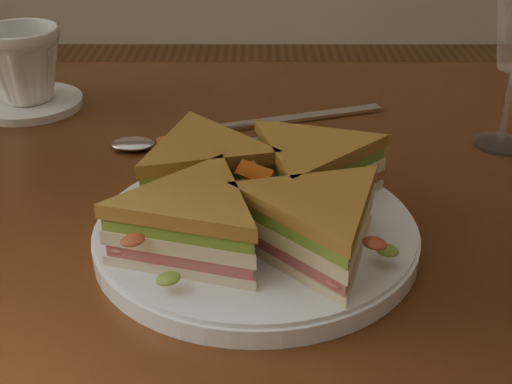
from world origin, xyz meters
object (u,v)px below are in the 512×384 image
(knife, at_px, (293,119))
(saucer, at_px, (29,103))
(table, at_px, (273,274))
(sandwich_wedges, at_px, (256,197))
(coffee_cup, at_px, (23,64))
(plate, at_px, (256,235))
(spoon, at_px, (154,144))

(knife, relative_size, saucer, 1.58)
(table, bearing_deg, sandwich_wedges, -100.45)
(knife, bearing_deg, table, -117.34)
(saucer, bearing_deg, knife, -7.81)
(sandwich_wedges, bearing_deg, coffee_cup, 131.89)
(plate, bearing_deg, knife, 80.82)
(table, relative_size, coffee_cup, 12.30)
(knife, bearing_deg, sandwich_wedges, -118.02)
(spoon, distance_m, coffee_cup, 0.22)
(knife, bearing_deg, coffee_cup, 153.34)
(sandwich_wedges, xyz_separation_m, coffee_cup, (-0.28, 0.32, 0.01))
(spoon, relative_size, saucer, 1.39)
(sandwich_wedges, relative_size, knife, 1.44)
(knife, xyz_separation_m, coffee_cup, (-0.33, 0.05, 0.05))
(sandwich_wedges, distance_m, spoon, 0.23)
(spoon, xyz_separation_m, knife, (0.16, 0.08, -0.00))
(knife, distance_m, saucer, 0.33)
(saucer, height_order, coffee_cup, coffee_cup)
(spoon, bearing_deg, plate, -66.24)
(sandwich_wedges, relative_size, coffee_cup, 3.06)
(table, height_order, saucer, saucer)
(knife, xyz_separation_m, saucer, (-0.33, 0.05, 0.00))
(plate, distance_m, knife, 0.28)
(table, distance_m, saucer, 0.39)
(plate, distance_m, sandwich_wedges, 0.04)
(table, distance_m, plate, 0.14)
(saucer, bearing_deg, sandwich_wedges, -48.11)
(sandwich_wedges, height_order, saucer, sandwich_wedges)
(table, relative_size, spoon, 6.54)
(sandwich_wedges, height_order, knife, sandwich_wedges)
(sandwich_wedges, bearing_deg, saucer, 131.89)
(plate, height_order, sandwich_wedges, sandwich_wedges)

